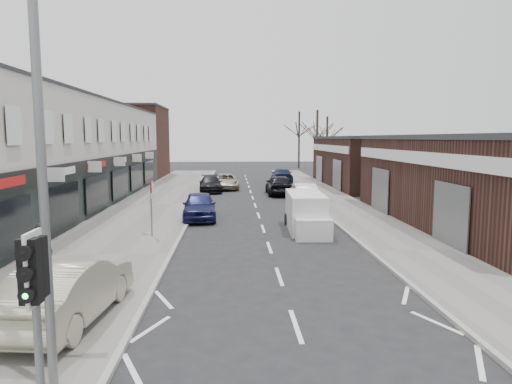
{
  "coord_description": "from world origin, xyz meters",
  "views": [
    {
      "loc": [
        -1.52,
        -8.57,
        4.55
      ],
      "look_at": [
        -0.67,
        7.84,
        2.6
      ],
      "focal_mm": 32.0,
      "sensor_mm": 36.0,
      "label": 1
    }
  ],
  "objects": [
    {
      "name": "parked_car_right_a",
      "position": [
        3.46,
        23.0,
        0.71
      ],
      "size": [
        1.52,
        4.31,
        1.42
      ],
      "primitive_type": "imported",
      "rotation": [
        0.0,
        0.0,
        3.14
      ],
      "color": "silver",
      "rests_on": "ground"
    },
    {
      "name": "ground",
      "position": [
        0.0,
        0.0,
        0.0
      ],
      "size": [
        160.0,
        160.0,
        0.0
      ],
      "primitive_type": "plane",
      "color": "black",
      "rests_on": "ground"
    },
    {
      "name": "parked_car_left_c",
      "position": [
        -2.2,
        32.19,
        0.68
      ],
      "size": [
        2.65,
        5.07,
        1.36
      ],
      "primitive_type": "imported",
      "rotation": [
        0.0,
        0.0,
        0.08
      ],
      "color": "tan",
      "rests_on": "ground"
    },
    {
      "name": "pedestrian",
      "position": [
        -7.46,
        5.65,
        1.04
      ],
      "size": [
        0.76,
        0.59,
        1.85
      ],
      "primitive_type": "imported",
      "rotation": [
        0.0,
        0.0,
        2.9
      ],
      "color": "black",
      "rests_on": "pavement_left"
    },
    {
      "name": "pavement_right",
      "position": [
        5.75,
        22.0,
        0.06
      ],
      "size": [
        3.5,
        64.0,
        0.12
      ],
      "primitive_type": "cube",
      "color": "slate",
      "rests_on": "ground"
    },
    {
      "name": "tree_far_c",
      "position": [
        8.5,
        60.0,
        0.0
      ],
      "size": [
        3.6,
        3.6,
        8.5
      ],
      "primitive_type": null,
      "color": "#382D26",
      "rests_on": "ground"
    },
    {
      "name": "tree_far_a",
      "position": [
        9.0,
        48.0,
        0.0
      ],
      "size": [
        3.6,
        3.6,
        8.0
      ],
      "primitive_type": null,
      "color": "#382D26",
      "rests_on": "ground"
    },
    {
      "name": "pavement_left",
      "position": [
        -6.75,
        22.0,
        0.06
      ],
      "size": [
        5.5,
        64.0,
        0.12
      ],
      "primitive_type": "cube",
      "color": "slate",
      "rests_on": "ground"
    },
    {
      "name": "right_unit_far",
      "position": [
        12.5,
        34.0,
        2.25
      ],
      "size": [
        10.0,
        16.0,
        4.5
      ],
      "primitive_type": "cube",
      "color": "#3D211B",
      "rests_on": "ground"
    },
    {
      "name": "parked_car_left_b",
      "position": [
        -3.4,
        30.1,
        0.67
      ],
      "size": [
        2.17,
        4.72,
        1.34
      ],
      "primitive_type": "imported",
      "rotation": [
        0.0,
        0.0,
        0.07
      ],
      "color": "black",
      "rests_on": "ground"
    },
    {
      "name": "tree_far_b",
      "position": [
        11.5,
        54.0,
        0.0
      ],
      "size": [
        3.6,
        3.6,
        7.5
      ],
      "primitive_type": null,
      "color": "#382D26",
      "rests_on": "ground"
    },
    {
      "name": "street_lamp",
      "position": [
        -4.53,
        -0.8,
        4.62
      ],
      "size": [
        2.23,
        0.22,
        8.0
      ],
      "color": "slate",
      "rests_on": "pavement_left"
    },
    {
      "name": "shop_terrace_left",
      "position": [
        -13.5,
        19.5,
        3.55
      ],
      "size": [
        8.0,
        41.0,
        7.1
      ],
      "primitive_type": "cube",
      "color": "beige",
      "rests_on": "ground"
    },
    {
      "name": "parked_car_left_a",
      "position": [
        -3.4,
        16.89,
        0.76
      ],
      "size": [
        2.08,
        4.57,
        1.52
      ],
      "primitive_type": "imported",
      "rotation": [
        0.0,
        0.0,
        0.06
      ],
      "color": "#151944",
      "rests_on": "ground"
    },
    {
      "name": "parked_car_right_c",
      "position": [
        3.49,
        37.46,
        0.74
      ],
      "size": [
        2.34,
        5.21,
        1.48
      ],
      "primitive_type": "imported",
      "rotation": [
        0.0,
        0.0,
        3.09
      ],
      "color": "#121D39",
      "rests_on": "ground"
    },
    {
      "name": "parked_car_right_b",
      "position": [
        2.2,
        27.76,
        0.82
      ],
      "size": [
        1.95,
        4.81,
        1.64
      ],
      "primitive_type": "imported",
      "rotation": [
        0.0,
        0.0,
        3.15
      ],
      "color": "black",
      "rests_on": "ground"
    },
    {
      "name": "right_unit_near",
      "position": [
        12.5,
        14.0,
        2.25
      ],
      "size": [
        10.0,
        18.0,
        4.5
      ],
      "primitive_type": "cube",
      "color": "#3D211B",
      "rests_on": "ground"
    },
    {
      "name": "white_van",
      "position": [
        2.08,
        13.4,
        0.88
      ],
      "size": [
        1.83,
        4.82,
        1.85
      ],
      "rotation": [
        0.0,
        0.0,
        -0.04
      ],
      "color": "white",
      "rests_on": "ground"
    },
    {
      "name": "warning_sign",
      "position": [
        -5.16,
        12.0,
        2.2
      ],
      "size": [
        0.12,
        0.8,
        2.7
      ],
      "color": "slate",
      "rests_on": "pavement_left"
    },
    {
      "name": "brick_block_far",
      "position": [
        -13.5,
        45.0,
        4.0
      ],
      "size": [
        8.0,
        10.0,
        8.0
      ],
      "primitive_type": "cube",
      "color": "#49271F",
      "rests_on": "ground"
    },
    {
      "name": "traffic_light",
      "position": [
        -4.4,
        -2.02,
        2.41
      ],
      "size": [
        0.28,
        0.6,
        3.1
      ],
      "color": "slate",
      "rests_on": "pavement_left"
    },
    {
      "name": "sedan_on_pavement",
      "position": [
        -5.5,
        2.36,
        0.89
      ],
      "size": [
        2.13,
        4.82,
        1.54
      ],
      "primitive_type": "imported",
      "rotation": [
        0.0,
        0.0,
        3.03
      ],
      "color": "#A39E83",
      "rests_on": "pavement_left"
    }
  ]
}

